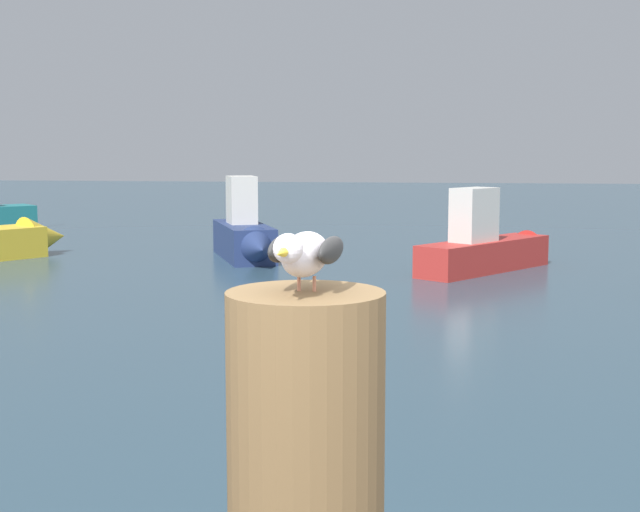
{
  "coord_description": "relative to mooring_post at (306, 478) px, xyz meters",
  "views": [
    {
      "loc": [
        -0.21,
        -2.32,
        2.58
      ],
      "look_at": [
        -0.5,
        -0.12,
        2.31
      ],
      "focal_mm": 49.98,
      "sensor_mm": 36.0,
      "label": 1
    }
  ],
  "objects": [
    {
      "name": "boat_red",
      "position": [
        1.41,
        16.71,
        -1.33
      ],
      "size": [
        3.2,
        3.89,
        1.76
      ],
      "color": "#B72D28",
      "rests_on": "ground_plane"
    },
    {
      "name": "seagull",
      "position": [
        -0.0,
        -0.01,
        0.52
      ],
      "size": [
        0.17,
        0.39,
        0.14
      ],
      "color": "tan",
      "rests_on": "mooring_post"
    },
    {
      "name": "boat_navy",
      "position": [
        -3.99,
        17.69,
        -1.28
      ],
      "size": [
        2.28,
        3.83,
        1.88
      ],
      "color": "navy",
      "rests_on": "ground_plane"
    },
    {
      "name": "mooring_post",
      "position": [
        0.0,
        0.0,
        0.0
      ],
      "size": [
        0.36,
        0.36,
        0.87
      ],
      "primitive_type": "cylinder",
      "color": "brown",
      "rests_on": "harbor_quay"
    }
  ]
}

